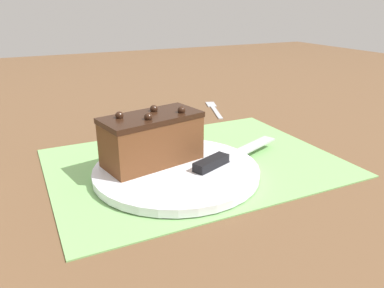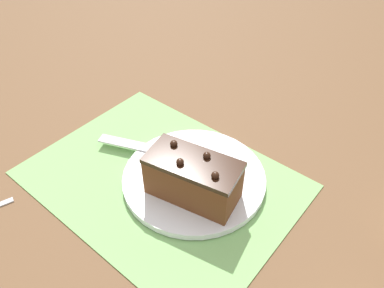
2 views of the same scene
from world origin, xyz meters
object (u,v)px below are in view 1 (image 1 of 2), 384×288
at_px(dessert_fork, 214,108).
at_px(serving_knife, 225,157).
at_px(chocolate_cake, 152,139).
at_px(cake_plate, 176,171).

bearing_deg(dessert_fork, serving_knife, -97.77).
bearing_deg(dessert_fork, chocolate_cake, -114.83).
height_order(cake_plate, serving_knife, serving_knife).
distance_m(chocolate_cake, dessert_fork, 0.39).
relative_size(chocolate_cake, serving_knife, 0.83).
xyz_separation_m(chocolate_cake, serving_knife, (-0.10, 0.04, -0.03)).
distance_m(cake_plate, chocolate_cake, 0.06).
relative_size(cake_plate, serving_knife, 1.30).
height_order(chocolate_cake, dessert_fork, chocolate_cake).
bearing_deg(dessert_fork, cake_plate, -108.86).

